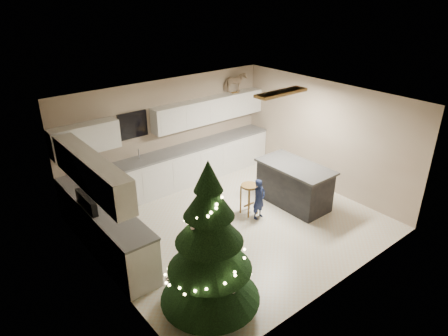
{
  "coord_description": "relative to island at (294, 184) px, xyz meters",
  "views": [
    {
      "loc": [
        -4.64,
        -5.37,
        4.6
      ],
      "look_at": [
        0.0,
        0.35,
        1.15
      ],
      "focal_mm": 32.0,
      "sensor_mm": 36.0,
      "label": 1
    }
  ],
  "objects": [
    {
      "name": "cabinetry",
      "position": [
        -2.48,
        1.85,
        0.28
      ],
      "size": [
        5.5,
        3.2,
        2.0
      ],
      "color": "silver",
      "rests_on": "ground_plane"
    },
    {
      "name": "island",
      "position": [
        0.0,
        0.0,
        0.0
      ],
      "size": [
        0.9,
        1.7,
        0.95
      ],
      "color": "black",
      "rests_on": "ground_plane"
    },
    {
      "name": "christmas_tree",
      "position": [
        -3.42,
        -1.4,
        0.55
      ],
      "size": [
        1.57,
        1.52,
        2.52
      ],
      "rotation": [
        0.0,
        0.0,
        0.26
      ],
      "color": "#3F2816",
      "rests_on": "ground_plane"
    },
    {
      "name": "toddler",
      "position": [
        -1.03,
        0.05,
        -0.03
      ],
      "size": [
        0.35,
        0.25,
        0.9
      ],
      "primitive_type": "imported",
      "rotation": [
        0.0,
        0.0,
        0.12
      ],
      "color": "#13153C",
      "rests_on": "ground_plane"
    },
    {
      "name": "rocking_horse",
      "position": [
        0.39,
        2.52,
        1.78
      ],
      "size": [
        0.63,
        0.39,
        0.51
      ],
      "rotation": [
        0.0,
        0.0,
        1.34
      ],
      "color": "brown",
      "rests_on": "cabinetry"
    },
    {
      "name": "ground_plane",
      "position": [
        -1.57,
        0.2,
        -0.48
      ],
      "size": [
        5.5,
        5.5,
        0.0
      ],
      "primitive_type": "plane",
      "color": "silver"
    },
    {
      "name": "room_shell",
      "position": [
        -1.55,
        0.2,
        1.27
      ],
      "size": [
        5.52,
        5.02,
        2.61
      ],
      "color": "tan",
      "rests_on": "ground_plane"
    },
    {
      "name": "bar_stool",
      "position": [
        -1.07,
        0.31,
        0.04
      ],
      "size": [
        0.36,
        0.36,
        0.69
      ],
      "rotation": [
        0.0,
        0.0,
        -0.12
      ],
      "color": "brown",
      "rests_on": "ground_plane"
    }
  ]
}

